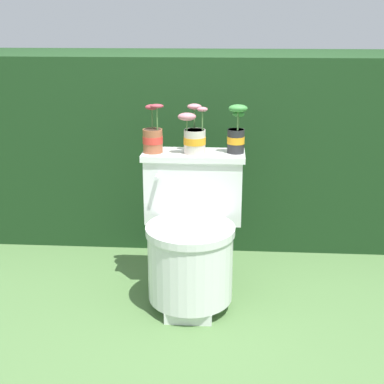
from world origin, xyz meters
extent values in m
plane|color=#4C703D|center=(0.00, 0.00, 0.00)|extent=(12.00, 12.00, 0.00)
cube|color=#193819|center=(0.00, 1.14, 0.57)|extent=(3.27, 0.85, 1.15)
cube|color=silver|center=(0.01, 0.04, 0.03)|extent=(0.22, 0.35, 0.06)
cylinder|color=silver|center=(0.01, 0.04, 0.22)|extent=(0.41, 0.41, 0.33)
cylinder|color=silver|center=(0.01, 0.04, 0.41)|extent=(0.42, 0.42, 0.04)
cube|color=silver|center=(0.01, 0.27, 0.53)|extent=(0.48, 0.19, 0.33)
cube|color=silver|center=(0.01, 0.27, 0.71)|extent=(0.51, 0.21, 0.03)
cylinder|color=silver|center=(-0.16, 0.15, 0.63)|extent=(0.02, 0.05, 0.02)
cylinder|color=#9E5638|center=(-0.19, 0.26, 0.78)|extent=(0.10, 0.10, 0.12)
cylinder|color=red|center=(-0.19, 0.26, 0.79)|extent=(0.10, 0.10, 0.03)
cylinder|color=#332319|center=(-0.19, 0.26, 0.83)|extent=(0.09, 0.09, 0.01)
cylinder|color=#4C753D|center=(-0.17, 0.24, 0.89)|extent=(0.01, 0.01, 0.11)
ellipsoid|color=#93333D|center=(-0.17, 0.24, 0.96)|extent=(0.06, 0.05, 0.02)
cylinder|color=#4C753D|center=(-0.20, 0.28, 0.89)|extent=(0.01, 0.01, 0.10)
ellipsoid|color=#93333D|center=(-0.20, 0.28, 0.94)|extent=(0.07, 0.05, 0.03)
cylinder|color=beige|center=(0.01, 0.25, 0.78)|extent=(0.11, 0.11, 0.12)
cylinder|color=orange|center=(0.01, 0.25, 0.79)|extent=(0.11, 0.11, 0.04)
cylinder|color=#332319|center=(0.01, 0.25, 0.84)|extent=(0.10, 0.10, 0.01)
cylinder|color=#4C753D|center=(-0.02, 0.22, 0.87)|extent=(0.01, 0.01, 0.06)
ellipsoid|color=#B26B75|center=(-0.02, 0.22, 0.91)|extent=(0.09, 0.06, 0.04)
cylinder|color=#4C753D|center=(0.05, 0.25, 0.89)|extent=(0.01, 0.01, 0.09)
ellipsoid|color=#B26B75|center=(0.05, 0.25, 0.94)|extent=(0.05, 0.04, 0.02)
cylinder|color=#4C753D|center=(0.01, 0.28, 0.89)|extent=(0.01, 0.01, 0.10)
ellipsoid|color=#B26B75|center=(0.01, 0.28, 0.95)|extent=(0.07, 0.05, 0.03)
cylinder|color=#262628|center=(0.21, 0.28, 0.78)|extent=(0.08, 0.08, 0.12)
cylinder|color=orange|center=(0.21, 0.28, 0.79)|extent=(0.09, 0.09, 0.03)
cylinder|color=#332319|center=(0.21, 0.28, 0.83)|extent=(0.08, 0.08, 0.01)
cylinder|color=#4C753D|center=(0.22, 0.25, 0.89)|extent=(0.01, 0.01, 0.10)
ellipsoid|color=#387F38|center=(0.22, 0.25, 0.95)|extent=(0.09, 0.06, 0.04)
cylinder|color=#4C753D|center=(0.22, 0.28, 0.88)|extent=(0.01, 0.01, 0.07)
ellipsoid|color=#387F38|center=(0.22, 0.28, 0.92)|extent=(0.06, 0.04, 0.02)
cylinder|color=#4C753D|center=(0.22, 0.27, 0.87)|extent=(0.01, 0.01, 0.07)
ellipsoid|color=#387F38|center=(0.22, 0.27, 0.92)|extent=(0.06, 0.04, 0.03)
camera|label=1|loc=(0.17, -2.29, 1.36)|focal=50.00mm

